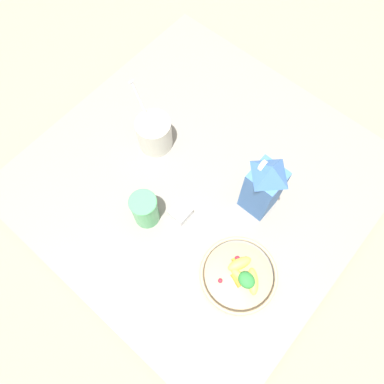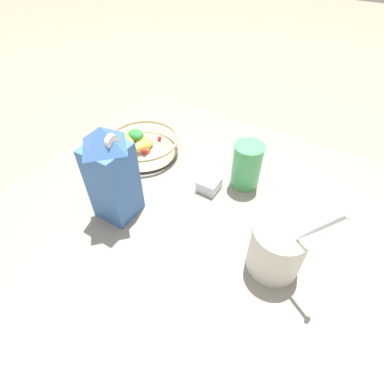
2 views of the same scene
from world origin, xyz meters
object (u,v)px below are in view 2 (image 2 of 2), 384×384
Objects in this scene: yogurt_tub at (277,247)px; spice_jar at (209,185)px; fruit_bowl at (143,144)px; milk_carton at (111,174)px; drinking_cup at (247,165)px.

yogurt_tub is 0.28m from spice_jar.
yogurt_tub is 4.35× the size of spice_jar.
milk_carton is (-0.23, -0.10, 0.09)m from fruit_bowl.
drinking_cup is at bearing -84.06° from fruit_bowl.
fruit_bowl is 4.05× the size of spice_jar.
fruit_bowl is at bearing 95.94° from drinking_cup.
fruit_bowl is 0.53m from yogurt_tub.
milk_carton is at bearing 97.12° from yogurt_tub.
milk_carton is 1.94× the size of drinking_cup.
yogurt_tub reaches higher than fruit_bowl.
milk_carton is at bearing 138.73° from drinking_cup.
drinking_cup is (0.27, -0.23, -0.06)m from milk_carton.
milk_carton is 1.06× the size of yogurt_tub.
fruit_bowl is 0.34m from drinking_cup.
spice_jar is at bearing 59.19° from yogurt_tub.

